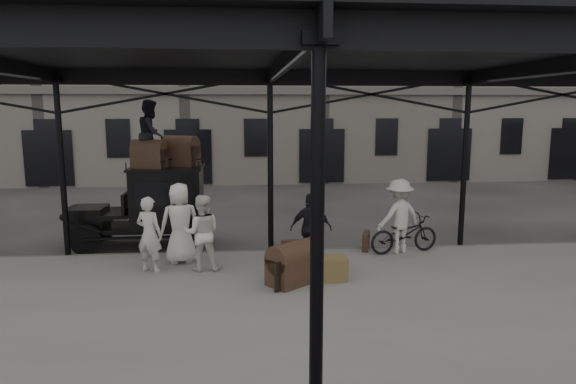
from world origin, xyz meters
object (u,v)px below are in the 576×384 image
steamer_trunk_roof_near (149,156)px  steamer_trunk_platform (292,266)px  porter_left (149,234)px  bicycle (404,234)px  porter_official (311,229)px  taxi (156,203)px

steamer_trunk_roof_near → steamer_trunk_platform: size_ratio=0.84×
porter_left → bicycle: bearing=-147.4°
porter_left → steamer_trunk_roof_near: 2.83m
bicycle → steamer_trunk_platform: (-3.00, -2.00, -0.11)m
steamer_trunk_platform → bicycle: bearing=-5.1°
porter_left → bicycle: porter_left is taller
steamer_trunk_platform → porter_official: bearing=28.5°
porter_official → steamer_trunk_roof_near: steamer_trunk_roof_near is taller
porter_left → steamer_trunk_platform: porter_left is taller
steamer_trunk_roof_near → steamer_trunk_platform: (3.38, -3.45, -1.97)m
steamer_trunk_roof_near → taxi: bearing=87.4°
porter_left → bicycle: (6.04, 0.92, -0.36)m
bicycle → porter_official: bearing=92.1°
bicycle → steamer_trunk_roof_near: 6.80m
taxi → porter_official: size_ratio=2.23×
porter_official → bicycle: size_ratio=0.90×
taxi → bicycle: 6.55m
taxi → bicycle: size_ratio=2.00×
steamer_trunk_roof_near → steamer_trunk_platform: steamer_trunk_roof_near is taller
taxi → steamer_trunk_platform: (3.30, -3.70, -0.69)m
steamer_trunk_roof_near → bicycle: bearing=2.7°
bicycle → steamer_trunk_roof_near: bearing=64.7°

